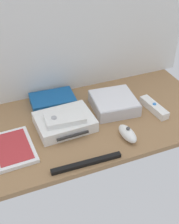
# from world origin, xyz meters

# --- Properties ---
(ground_plane) EXTENTS (1.00, 0.48, 0.02)m
(ground_plane) POSITION_xyz_m (0.00, 0.00, -0.01)
(ground_plane) COLOR #936D47
(ground_plane) RESTS_ON ground
(back_wall) EXTENTS (1.10, 0.01, 0.64)m
(back_wall) POSITION_xyz_m (0.00, 0.25, 0.32)
(back_wall) COLOR silver
(back_wall) RESTS_ON ground
(game_console) EXTENTS (0.21, 0.17, 0.04)m
(game_console) POSITION_xyz_m (-0.10, -0.01, 0.02)
(game_console) COLOR white
(game_console) RESTS_ON ground_plane
(mini_computer) EXTENTS (0.19, 0.19, 0.05)m
(mini_computer) POSITION_xyz_m (0.12, 0.04, 0.03)
(mini_computer) COLOR silver
(mini_computer) RESTS_ON ground_plane
(game_case) EXTENTS (0.14, 0.19, 0.02)m
(game_case) POSITION_xyz_m (-0.31, -0.06, 0.01)
(game_case) COLOR white
(game_case) RESTS_ON ground_plane
(network_router) EXTENTS (0.19, 0.13, 0.03)m
(network_router) POSITION_xyz_m (-0.10, 0.16, 0.02)
(network_router) COLOR #145193
(network_router) RESTS_ON ground_plane
(remote_wand) EXTENTS (0.05, 0.15, 0.03)m
(remote_wand) POSITION_xyz_m (0.27, -0.04, 0.02)
(remote_wand) COLOR white
(remote_wand) RESTS_ON ground_plane
(remote_nunchuk) EXTENTS (0.05, 0.10, 0.05)m
(remote_nunchuk) POSITION_xyz_m (0.09, -0.15, 0.02)
(remote_nunchuk) COLOR white
(remote_nunchuk) RESTS_ON ground_plane
(remote_classic_pad) EXTENTS (0.15, 0.09, 0.02)m
(remote_classic_pad) POSITION_xyz_m (-0.10, -0.02, 0.05)
(remote_classic_pad) COLOR white
(remote_classic_pad) RESTS_ON game_console
(sensor_bar) EXTENTS (0.24, 0.03, 0.01)m
(sensor_bar) POSITION_xyz_m (-0.10, -0.21, 0.01)
(sensor_bar) COLOR black
(sensor_bar) RESTS_ON ground_plane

